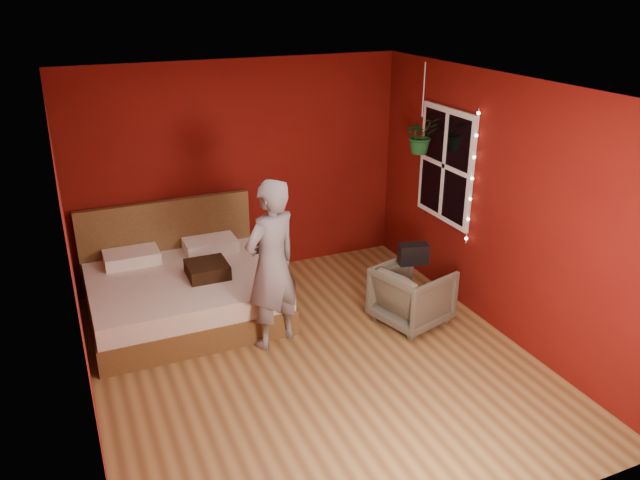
{
  "coord_description": "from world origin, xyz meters",
  "views": [
    {
      "loc": [
        -1.98,
        -4.68,
        3.39
      ],
      "look_at": [
        0.23,
        0.4,
        1.08
      ],
      "focal_mm": 35.0,
      "sensor_mm": 36.0,
      "label": 1
    }
  ],
  "objects": [
    {
      "name": "bed",
      "position": [
        -0.94,
        1.45,
        0.28
      ],
      "size": [
        1.97,
        1.68,
        1.08
      ],
      "color": "brown",
      "rests_on": "ground"
    },
    {
      "name": "throw_pillow",
      "position": [
        -0.7,
        1.27,
        0.57
      ],
      "size": [
        0.42,
        0.42,
        0.15
      ],
      "primitive_type": "cube",
      "rotation": [
        0.0,
        0.0,
        -0.01
      ],
      "color": "black",
      "rests_on": "bed"
    },
    {
      "name": "fairy_lights",
      "position": [
        1.94,
        0.37,
        1.5
      ],
      "size": [
        0.04,
        0.04,
        1.45
      ],
      "color": "silver",
      "rests_on": "room_walls"
    },
    {
      "name": "window",
      "position": [
        1.97,
        0.9,
        1.5
      ],
      "size": [
        0.05,
        0.97,
        1.27
      ],
      "color": "white",
      "rests_on": "room_walls"
    },
    {
      "name": "hanging_plant",
      "position": [
        1.75,
        1.11,
        1.82
      ],
      "size": [
        0.38,
        0.33,
        0.99
      ],
      "color": "silver",
      "rests_on": "room_walls"
    },
    {
      "name": "armchair",
      "position": [
        1.25,
        0.3,
        0.32
      ],
      "size": [
        0.86,
        0.85,
        0.64
      ],
      "primitive_type": "imported",
      "rotation": [
        0.0,
        0.0,
        1.85
      ],
      "color": "#5A5947",
      "rests_on": "ground"
    },
    {
      "name": "handbag",
      "position": [
        1.3,
        0.4,
        0.75
      ],
      "size": [
        0.33,
        0.22,
        0.22
      ],
      "primitive_type": "cube",
      "rotation": [
        0.0,
        0.0,
        -0.25
      ],
      "color": "black",
      "rests_on": "armchair"
    },
    {
      "name": "room_walls",
      "position": [
        0.0,
        0.0,
        1.68
      ],
      "size": [
        4.04,
        4.54,
        2.62
      ],
      "color": "#63100A",
      "rests_on": "ground"
    },
    {
      "name": "person",
      "position": [
        -0.24,
        0.5,
        0.86
      ],
      "size": [
        0.74,
        0.63,
        1.72
      ],
      "primitive_type": "imported",
      "rotation": [
        0.0,
        0.0,
        3.55
      ],
      "color": "gray",
      "rests_on": "ground"
    },
    {
      "name": "floor",
      "position": [
        0.0,
        0.0,
        0.0
      ],
      "size": [
        4.5,
        4.5,
        0.0
      ],
      "primitive_type": "plane",
      "color": "olive",
      "rests_on": "ground"
    }
  ]
}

